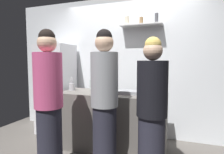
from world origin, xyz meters
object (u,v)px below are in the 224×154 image
baking_pan (129,92)px  wine_bottle_dark_glass (140,90)px  wine_bottle_green_glass (106,85)px  water_bottle_plastic (92,84)px  person_blonde (152,113)px  refrigerator (56,89)px  utensil_holder (72,87)px  person_pink_top (49,103)px  person_grey_hoodie (104,102)px

baking_pan → wine_bottle_dark_glass: (0.20, -0.25, 0.08)m
wine_bottle_green_glass → water_bottle_plastic: size_ratio=1.44×
wine_bottle_green_glass → person_blonde: bearing=-40.7°
refrigerator → water_bottle_plastic: refrigerator is taller
refrigerator → utensil_holder: refrigerator is taller
wine_bottle_green_glass → person_pink_top: 1.02m
utensil_holder → person_blonde: person_blonde is taller
refrigerator → wine_bottle_green_glass: bearing=-12.4°
water_bottle_plastic → wine_bottle_dark_glass: bearing=-27.9°
wine_bottle_dark_glass → person_grey_hoodie: person_grey_hoodie is taller
baking_pan → wine_bottle_green_glass: size_ratio=1.14×
wine_bottle_dark_glass → person_blonde: bearing=-61.4°
person_pink_top → person_blonde: bearing=107.7°
person_pink_top → person_grey_hoodie: 0.68m
baking_pan → wine_bottle_green_glass: 0.42m
baking_pan → water_bottle_plastic: 0.80m
person_grey_hoodie → water_bottle_plastic: bearing=157.1°
person_blonde → water_bottle_plastic: bearing=-177.6°
utensil_holder → person_pink_top: person_pink_top is taller
refrigerator → wine_bottle_dark_glass: 1.86m
refrigerator → person_blonde: bearing=-25.8°
utensil_holder → wine_bottle_green_glass: 0.61m
refrigerator → baking_pan: size_ratio=5.05×
baking_pan → person_pink_top: bearing=-132.0°
wine_bottle_dark_glass → water_bottle_plastic: 1.08m
person_grey_hoodie → wine_bottle_green_glass: bearing=142.4°
utensil_holder → water_bottle_plastic: 0.36m
baking_pan → person_pink_top: size_ratio=0.19×
utensil_holder → wine_bottle_green_glass: (0.61, 0.05, 0.05)m
person_pink_top → person_grey_hoodie: (0.62, 0.27, 0.00)m
wine_bottle_dark_glass → person_grey_hoodie: bearing=-136.0°
wine_bottle_dark_glass → water_bottle_plastic: wine_bottle_dark_glass is taller
baking_pan → person_grey_hoodie: (-0.17, -0.60, -0.04)m
person_blonde → person_grey_hoodie: size_ratio=0.93×
wine_bottle_dark_glass → person_grey_hoodie: size_ratio=0.16×
refrigerator → person_pink_top: 1.42m
wine_bottle_dark_glass → baking_pan: bearing=129.2°
utensil_holder → person_blonde: size_ratio=0.14×
water_bottle_plastic → person_blonde: person_blonde is taller
water_bottle_plastic → person_pink_top: person_pink_top is taller
baking_pan → water_bottle_plastic: size_ratio=1.65×
water_bottle_plastic → person_blonde: 1.48m
baking_pan → refrigerator: bearing=168.5°
baking_pan → person_grey_hoodie: size_ratio=0.19×
refrigerator → wine_bottle_dark_glass: (1.76, -0.57, 0.15)m
refrigerator → baking_pan: refrigerator is taller
refrigerator → water_bottle_plastic: 0.83m
baking_pan → water_bottle_plastic: water_bottle_plastic is taller
wine_bottle_dark_glass → person_pink_top: person_pink_top is taller
wine_bottle_green_glass → wine_bottle_dark_glass: (0.60, -0.31, -0.00)m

